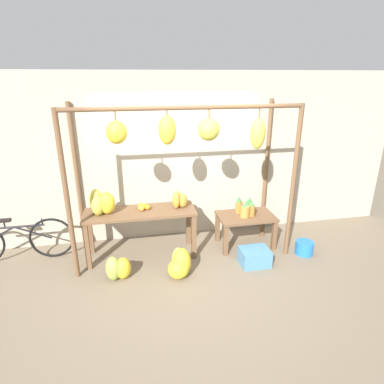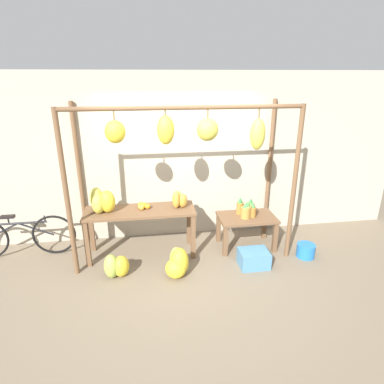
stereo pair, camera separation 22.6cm
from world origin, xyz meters
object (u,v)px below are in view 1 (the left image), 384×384
(papaya_pile, at_px, (179,200))
(orange_pile, at_px, (142,207))
(banana_pile_ground_right, at_px, (180,264))
(fruit_crate_white, at_px, (254,257))
(pineapple_cluster, at_px, (246,208))
(blue_bucket, at_px, (304,248))
(parked_bicycle, at_px, (17,240))
(banana_pile_on_table, at_px, (101,203))
(banana_pile_ground_left, at_px, (118,268))

(papaya_pile, bearing_deg, orange_pile, 175.72)
(banana_pile_ground_right, xyz_separation_m, fruit_crate_white, (1.16, 0.07, -0.06))
(pineapple_cluster, bearing_deg, banana_pile_ground_right, -150.94)
(blue_bucket, height_order, papaya_pile, papaya_pile)
(orange_pile, xyz_separation_m, parked_bicycle, (-1.92, 0.16, -0.46))
(banana_pile_on_table, height_order, parked_bicycle, banana_pile_on_table)
(pineapple_cluster, height_order, blue_bucket, pineapple_cluster)
(banana_pile_ground_left, relative_size, banana_pile_ground_right, 1.01)
(orange_pile, relative_size, blue_bucket, 0.70)
(pineapple_cluster, relative_size, papaya_pile, 1.14)
(orange_pile, xyz_separation_m, fruit_crate_white, (1.62, -0.66, -0.69))
(orange_pile, height_order, blue_bucket, orange_pile)
(banana_pile_ground_left, bearing_deg, blue_bucket, 2.22)
(pineapple_cluster, xyz_separation_m, fruit_crate_white, (-0.06, -0.61, -0.54))
(fruit_crate_white, xyz_separation_m, parked_bicycle, (-3.54, 0.82, 0.22))
(pineapple_cluster, distance_m, banana_pile_ground_left, 2.22)
(banana_pile_ground_right, distance_m, parked_bicycle, 2.55)
(fruit_crate_white, bearing_deg, pineapple_cluster, 84.77)
(banana_pile_on_table, height_order, blue_bucket, banana_pile_on_table)
(banana_pile_ground_left, height_order, fruit_crate_white, banana_pile_ground_left)
(banana_pile_on_table, bearing_deg, parked_bicycle, 171.39)
(banana_pile_ground_right, distance_m, fruit_crate_white, 1.16)
(banana_pile_ground_right, xyz_separation_m, parked_bicycle, (-2.38, 0.88, 0.16))
(banana_pile_on_table, relative_size, fruit_crate_white, 1.00)
(orange_pile, relative_size, pineapple_cluster, 0.63)
(fruit_crate_white, bearing_deg, banana_pile_ground_right, -176.72)
(pineapple_cluster, bearing_deg, banana_pile_on_table, 179.74)
(orange_pile, distance_m, parked_bicycle, 1.98)
(banana_pile_ground_right, bearing_deg, blue_bucket, 5.54)
(banana_pile_ground_left, relative_size, fruit_crate_white, 0.98)
(banana_pile_ground_left, bearing_deg, parked_bicycle, 152.26)
(pineapple_cluster, distance_m, blue_bucket, 1.13)
(orange_pile, distance_m, banana_pile_ground_left, 0.99)
(parked_bicycle, bearing_deg, banana_pile_ground_right, -20.33)
(fruit_crate_white, height_order, blue_bucket, fruit_crate_white)
(orange_pile, distance_m, blue_bucket, 2.68)
(banana_pile_on_table, relative_size, orange_pile, 2.19)
(banana_pile_on_table, bearing_deg, pineapple_cluster, -0.26)
(banana_pile_on_table, xyz_separation_m, papaya_pile, (1.17, -0.00, -0.04))
(orange_pile, xyz_separation_m, blue_bucket, (2.53, -0.52, -0.71))
(banana_pile_on_table, xyz_separation_m, fruit_crate_white, (2.23, -0.62, -0.82))
(blue_bucket, bearing_deg, papaya_pile, 166.23)
(orange_pile, xyz_separation_m, banana_pile_ground_right, (0.46, -0.72, -0.62))
(fruit_crate_white, bearing_deg, papaya_pile, 149.72)
(banana_pile_on_table, relative_size, papaya_pile, 1.57)
(pineapple_cluster, relative_size, banana_pile_ground_right, 0.75)
(fruit_crate_white, xyz_separation_m, papaya_pile, (-1.05, 0.61, 0.77))
(banana_pile_ground_left, bearing_deg, pineapple_cluster, 15.76)
(fruit_crate_white, bearing_deg, orange_pile, 157.93)
(parked_bicycle, bearing_deg, papaya_pile, -4.66)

